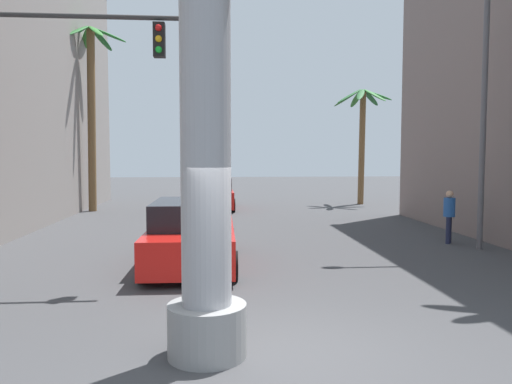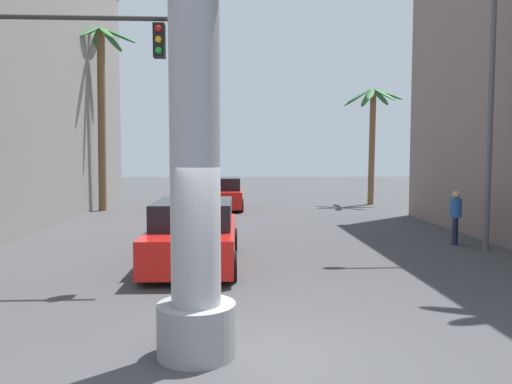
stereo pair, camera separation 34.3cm
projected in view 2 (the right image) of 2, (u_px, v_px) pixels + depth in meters
ground_plane at (248, 236)px, 16.55m from camera, size 92.24×92.24×0.00m
street_lamp at (477, 89)px, 13.63m from camera, size 2.68×0.28×7.40m
traffic_light_mast at (22, 91)px, 10.32m from camera, size 5.42×0.32×5.59m
car_lead at (194, 234)px, 12.13m from camera, size 2.15×4.75×1.56m
car_far at (223, 194)px, 24.95m from camera, size 1.94×4.60×1.56m
palm_tree_far_left at (101, 98)px, 23.76m from camera, size 3.37×3.18×8.75m
palm_tree_far_right at (372, 125)px, 26.86m from camera, size 3.27×3.20×6.29m
pedestrian_mid_right at (456, 213)px, 14.84m from camera, size 0.47×0.47×1.60m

